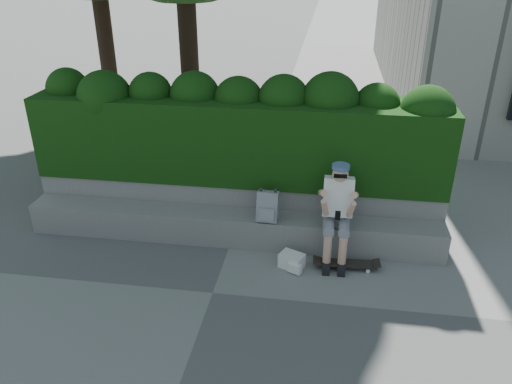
% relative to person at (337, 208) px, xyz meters
% --- Properties ---
extents(ground, '(80.00, 80.00, 0.00)m').
position_rel_person_xyz_m(ground, '(-1.49, -1.07, -0.75)').
color(ground, slate).
rests_on(ground, ground).
extents(bench_ledge, '(6.00, 0.45, 0.45)m').
position_rel_person_xyz_m(bench_ledge, '(-1.49, 0.18, -0.53)').
color(bench_ledge, gray).
rests_on(bench_ledge, ground).
extents(planter_wall, '(6.00, 0.50, 0.75)m').
position_rel_person_xyz_m(planter_wall, '(-1.49, 0.66, -0.38)').
color(planter_wall, gray).
rests_on(planter_wall, ground).
extents(hedge, '(6.00, 1.00, 1.20)m').
position_rel_person_xyz_m(hedge, '(-1.49, 0.88, 0.60)').
color(hedge, black).
rests_on(hedge, planter_wall).
extents(person, '(0.40, 0.76, 1.38)m').
position_rel_person_xyz_m(person, '(0.00, 0.00, 0.00)').
color(person, gray).
rests_on(person, ground).
extents(skateboard, '(0.80, 0.25, 0.08)m').
position_rel_person_xyz_m(skateboard, '(0.17, -0.28, -0.68)').
color(skateboard, black).
rests_on(skateboard, ground).
extents(backpack_plaid, '(0.30, 0.17, 0.43)m').
position_rel_person_xyz_m(backpack_plaid, '(-0.95, 0.08, -0.09)').
color(backpack_plaid, '#A4A4A8').
rests_on(backpack_plaid, bench_ledge).
extents(backpack_ground, '(0.37, 0.33, 0.20)m').
position_rel_person_xyz_m(backpack_ground, '(-0.56, -0.36, -0.65)').
color(backpack_ground, silver).
rests_on(backpack_ground, ground).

